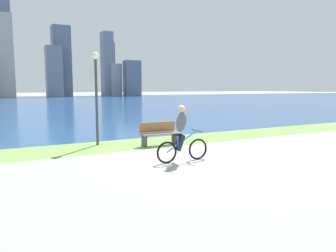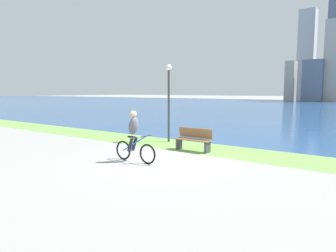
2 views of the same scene
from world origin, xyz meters
TOP-DOWN VIEW (x-y plane):
  - ground_plane at (0.00, 0.00)m, footprint 300.00×300.00m
  - grass_strip_bayside at (0.00, 2.82)m, footprint 120.00×2.36m
  - bay_water_surface at (0.00, 42.31)m, footprint 300.00×76.62m
  - cyclist_lead at (-0.70, -0.63)m, footprint 1.74×0.52m
  - bench_near_path at (-0.08, 2.13)m, footprint 1.50×0.47m
  - lamppost_tall at (-2.17, 3.31)m, footprint 0.28×0.28m
  - city_skyline_far_shore at (2.62, 72.07)m, footprint 42.49×12.06m

SIDE VIEW (x-z plane):
  - ground_plane at x=0.00m, z-range 0.00..0.00m
  - bay_water_surface at x=0.00m, z-range 0.00..0.00m
  - grass_strip_bayside at x=0.00m, z-range 0.00..0.01m
  - bench_near_path at x=-0.08m, z-range 0.00..0.90m
  - cyclist_lead at x=-0.70m, z-range -0.01..1.69m
  - lamppost_tall at x=-2.17m, z-range 0.58..4.12m
  - city_skyline_far_shore at x=2.62m, z-range -4.35..21.91m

